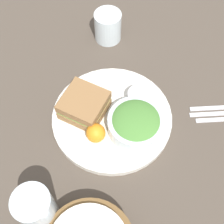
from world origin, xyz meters
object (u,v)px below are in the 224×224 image
Objects in this scene: plate at (112,118)px; sandwich at (84,106)px; knife at (224,113)px; fork at (222,107)px; drink_glass at (36,209)px; water_glass at (108,26)px; dressing_cup at (139,98)px; salad_bowl at (136,123)px.

plate is 0.08m from sandwich.
fork is at bearing 90.00° from knife.
drink_glass is at bearing -151.60° from fork.
water_glass is at bearing -89.91° from sandwich.
fork is (-0.28, -0.10, -0.01)m from plate.
drink_glass reaches higher than sandwich.
dressing_cup is (-0.06, -0.06, 0.03)m from plate.
dressing_cup is at bearing -86.90° from salad_bowl.
dressing_cup is 0.23m from fork.
salad_bowl is at bearing -170.67° from knife.
fork is at bearing -136.17° from drink_glass.
salad_bowl reaches higher than dressing_cup.
fork is at bearing 152.30° from water_glass.
knife is at bearing -155.24° from salad_bowl.
dressing_cup is at bearing -155.78° from sandwich.
salad_bowl is 0.30m from drink_glass.
water_glass is (0.36, -0.20, 0.04)m from knife.
water_glass is at bearing -59.58° from dressing_cup.
knife is at bearing -164.57° from plate.
salad_bowl is at bearing 93.10° from dressing_cup.
plate is 2.25× the size of salad_bowl.
knife is 0.42m from water_glass.
sandwich is at bearing 177.25° from knife.
plate is 0.30m from fork.
drink_glass is at bearing 83.70° from sandwich.
water_glass is (0.13, -0.23, 0.01)m from dressing_cup.
salad_bowl is at bearing 159.71° from plate.
water_glass is at bearing -93.03° from drink_glass.
water_glass reaches higher than fork.
fork is at bearing -161.11° from plate.
drink_glass is at bearing 56.27° from salad_bowl.
drink_glass is (0.16, 0.33, 0.02)m from dressing_cup.
salad_bowl reaches higher than knife.
drink_glass reaches higher than salad_bowl.
plate is at bearing -178.75° from sandwich.
knife is (-0.39, -0.35, -0.06)m from drink_glass.
dressing_cup is at bearing -116.10° from drink_glass.
dressing_cup is 0.34× the size of knife.
salad_bowl is 1.12× the size of drink_glass.
knife is (-0.36, -0.08, -0.05)m from sandwich.
drink_glass is (0.03, 0.27, 0.01)m from sandwich.
sandwich reaches higher than plate.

